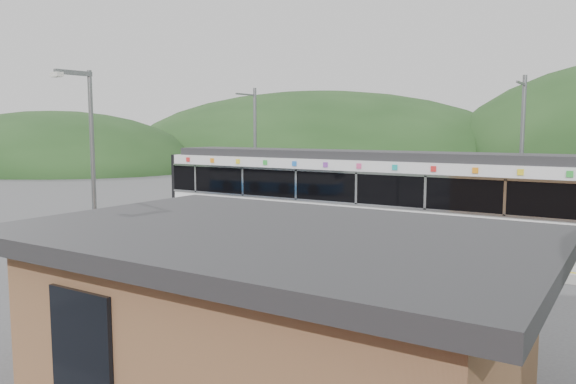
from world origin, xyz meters
The scene contains 9 objects.
ground centered at (0.00, 0.00, 0.00)m, with size 120.00×120.00×0.00m, color #4C4C4F.
hills centered at (6.19, 5.29, 0.00)m, with size 146.00×149.00×26.00m.
platform centered at (0.00, 3.30, 0.15)m, with size 26.00×3.20×0.30m, color #9E9E99.
yellow_line centered at (0.00, 2.00, 0.30)m, with size 26.00×0.10×0.01m, color yellow.
train centered at (0.71, 6.00, 2.06)m, with size 20.44×3.01×3.74m.
catenary_mast_west centered at (-7.00, 8.56, 3.65)m, with size 0.18×1.80×7.00m.
catenary_mast_east centered at (7.00, 8.56, 3.65)m, with size 0.18×1.80×7.00m.
station_shelter centered at (6.00, -9.01, 1.55)m, with size 9.20×6.20×3.00m.
lamp_post centered at (-1.38, -7.03, 3.75)m, with size 0.37×1.11×6.30m.
Camera 1 is at (11.35, -17.04, 4.71)m, focal length 35.00 mm.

